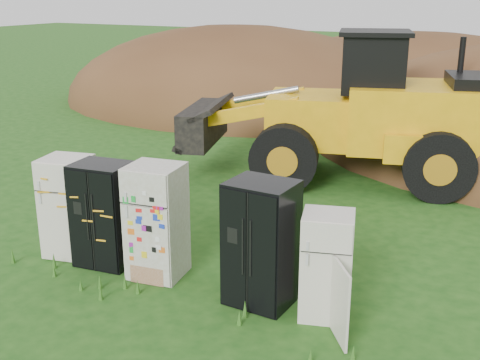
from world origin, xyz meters
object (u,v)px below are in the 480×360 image
object	(u,v)px
fridge_leftmost	(69,206)
fridge_open_door	(326,266)
wheel_loader	(332,107)
fridge_black_side	(104,214)
fridge_sticker	(157,221)
fridge_black_right	(261,243)

from	to	relation	value
fridge_leftmost	fridge_open_door	size ratio (longest dim) A/B	1.13
wheel_loader	fridge_black_side	bearing A→B (deg)	-122.11
fridge_sticker	fridge_open_door	xyz separation A→B (m)	(2.95, 0.02, -0.16)
fridge_sticker	fridge_leftmost	bearing A→B (deg)	172.38
fridge_black_right	fridge_open_door	xyz separation A→B (m)	(1.02, 0.06, -0.17)
fridge_leftmost	fridge_sticker	distance (m)	1.89
fridge_leftmost	fridge_sticker	size ratio (longest dim) A/B	0.94
fridge_black_side	fridge_sticker	size ratio (longest dim) A/B	0.95
fridge_leftmost	fridge_black_right	size ratio (longest dim) A/B	0.93
fridge_open_door	fridge_leftmost	bearing A→B (deg)	164.36
fridge_sticker	fridge_open_door	distance (m)	2.95
fridge_black_right	wheel_loader	world-z (taller)	wheel_loader
fridge_leftmost	fridge_black_right	world-z (taller)	fridge_black_right
fridge_leftmost	fridge_black_right	bearing A→B (deg)	-12.62
fridge_black_side	fridge_open_door	distance (m)	4.02
fridge_sticker	wheel_loader	bearing A→B (deg)	75.37
fridge_leftmost	wheel_loader	size ratio (longest dim) A/B	0.24
fridge_sticker	fridge_open_door	world-z (taller)	fridge_sticker
fridge_black_right	wheel_loader	size ratio (longest dim) A/B	0.25
wheel_loader	fridge_open_door	bearing A→B (deg)	-87.75
fridge_leftmost	wheel_loader	world-z (taller)	wheel_loader
fridge_black_side	fridge_open_door	xyz separation A→B (m)	(4.01, 0.06, -0.11)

